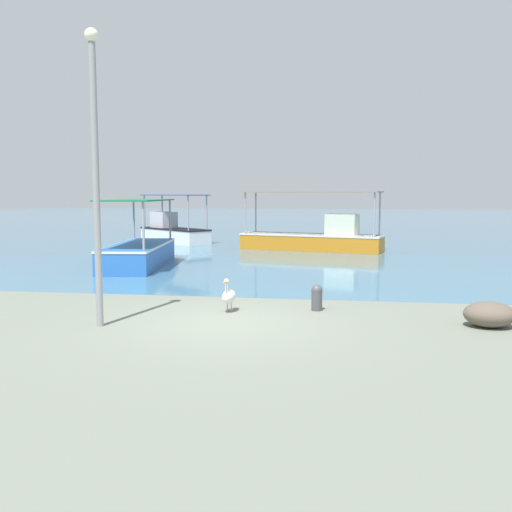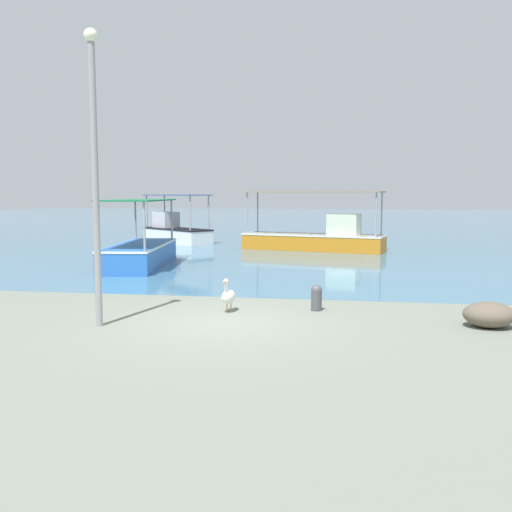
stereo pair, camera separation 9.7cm
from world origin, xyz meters
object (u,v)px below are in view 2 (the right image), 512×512
object	(u,v)px
fishing_boat_outer	(317,237)
mooring_bollard	(316,297)
fishing_boat_near_left	(175,231)
fishing_boat_near_right	(140,251)
pelican	(228,296)
lamp_post	(95,163)
net_pile	(489,315)

from	to	relation	value
fishing_boat_outer	mooring_bollard	distance (m)	14.39
fishing_boat_near_left	fishing_boat_near_right	world-z (taller)	fishing_boat_near_left
fishing_boat_near_left	pelican	xyz separation A→B (m)	(6.80, -18.01, -0.30)
pelican	lamp_post	size ratio (longest dim) A/B	0.13
fishing_boat_outer	pelican	distance (m)	14.90
fishing_boat_outer	pelican	bearing A→B (deg)	-94.87
fishing_boat_near_right	lamp_post	distance (m)	10.30
lamp_post	net_pile	xyz separation A→B (m)	(7.95, 1.13, -3.08)
fishing_boat_outer	net_pile	bearing A→B (deg)	-74.42
lamp_post	net_pile	size ratio (longest dim) A/B	5.76
fishing_boat_near_right	fishing_boat_near_left	bearing A→B (deg)	99.77
fishing_boat_near_left	lamp_post	xyz separation A→B (m)	(4.44, -19.81, 2.67)
fishing_boat_outer	fishing_boat_near_right	size ratio (longest dim) A/B	1.20
fishing_boat_near_left	pelican	bearing A→B (deg)	-69.31
fishing_boat_near_right	mooring_bollard	bearing A→B (deg)	-45.95
fishing_boat_outer	pelican	xyz separation A→B (m)	(-1.27, -14.84, -0.29)
fishing_boat_outer	mooring_bollard	bearing A→B (deg)	-87.04
fishing_boat_outer	fishing_boat_near_left	size ratio (longest dim) A/B	1.51
mooring_bollard	fishing_boat_near_right	bearing A→B (deg)	134.05
net_pile	fishing_boat_near_right	bearing A→B (deg)	141.58
lamp_post	mooring_bollard	distance (m)	5.77
lamp_post	mooring_bollard	size ratio (longest dim) A/B	9.70
fishing_boat_near_left	mooring_bollard	xyz separation A→B (m)	(8.81, -17.54, -0.35)
fishing_boat_outer	mooring_bollard	size ratio (longest dim) A/B	11.50
fishing_boat_near_left	fishing_boat_near_right	xyz separation A→B (m)	(1.77, -10.26, -0.11)
fishing_boat_near_right	pelican	distance (m)	9.25
fishing_boat_near_left	lamp_post	distance (m)	20.48
fishing_boat_outer	fishing_boat_near_left	xyz separation A→B (m)	(-8.07, 3.17, 0.01)
mooring_bollard	fishing_boat_near_left	bearing A→B (deg)	116.67
fishing_boat_near_right	net_pile	size ratio (longest dim) A/B	5.70
pelican	fishing_boat_outer	bearing A→B (deg)	85.13
fishing_boat_near_right	lamp_post	size ratio (longest dim) A/B	0.99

